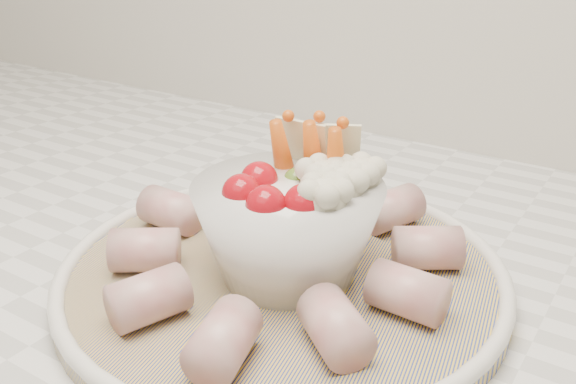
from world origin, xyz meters
The scene contains 3 objects.
serving_platter centered at (0.04, 1.38, 0.93)m, with size 0.40×0.40×0.02m.
veggie_bowl centered at (0.05, 1.38, 0.98)m, with size 0.14×0.14×0.11m.
cured_meat_rolls centered at (0.04, 1.38, 0.95)m, with size 0.27×0.28×0.03m.
Camera 1 is at (0.28, 1.03, 1.19)m, focal length 40.00 mm.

